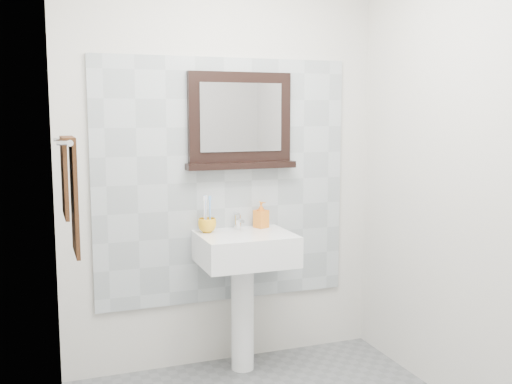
% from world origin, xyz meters
% --- Properties ---
extents(back_wall, '(2.00, 0.01, 2.50)m').
position_xyz_m(back_wall, '(0.00, 1.10, 1.25)').
color(back_wall, silver).
rests_on(back_wall, ground).
extents(front_wall, '(2.00, 0.01, 2.50)m').
position_xyz_m(front_wall, '(0.00, -1.10, 1.25)').
color(front_wall, silver).
rests_on(front_wall, ground).
extents(left_wall, '(0.01, 2.20, 2.50)m').
position_xyz_m(left_wall, '(-1.00, 0.00, 1.25)').
color(left_wall, silver).
rests_on(left_wall, ground).
extents(right_wall, '(0.01, 2.20, 2.50)m').
position_xyz_m(right_wall, '(1.00, 0.00, 1.25)').
color(right_wall, silver).
rests_on(right_wall, ground).
extents(splashback, '(1.60, 0.02, 1.50)m').
position_xyz_m(splashback, '(0.00, 1.09, 1.15)').
color(splashback, '#A3ACB0').
rests_on(splashback, back_wall).
extents(pedestal_sink, '(0.55, 0.44, 0.96)m').
position_xyz_m(pedestal_sink, '(0.06, 0.87, 0.68)').
color(pedestal_sink, white).
rests_on(pedestal_sink, ground).
extents(toothbrush_cup, '(0.13, 0.13, 0.09)m').
position_xyz_m(toothbrush_cup, '(-0.14, 0.98, 0.90)').
color(toothbrush_cup, gold).
rests_on(toothbrush_cup, pedestal_sink).
extents(toothbrushes, '(0.05, 0.04, 0.21)m').
position_xyz_m(toothbrushes, '(-0.14, 0.98, 0.98)').
color(toothbrushes, white).
rests_on(toothbrushes, toothbrush_cup).
extents(soap_dispenser, '(0.10, 0.10, 0.16)m').
position_xyz_m(soap_dispenser, '(0.21, 1.01, 0.94)').
color(soap_dispenser, '#E4541A').
rests_on(soap_dispenser, pedestal_sink).
extents(framed_mirror, '(0.69, 0.11, 0.58)m').
position_xyz_m(framed_mirror, '(0.10, 1.06, 1.51)').
color(framed_mirror, black).
rests_on(framed_mirror, back_wall).
extents(towel_bar, '(0.07, 0.40, 0.03)m').
position_xyz_m(towel_bar, '(-0.95, 0.47, 1.44)').
color(towel_bar, silver).
rests_on(towel_bar, left_wall).
extents(hand_towel, '(0.06, 0.30, 0.55)m').
position_xyz_m(hand_towel, '(-0.94, 0.47, 1.23)').
color(hand_towel, black).
rests_on(hand_towel, towel_bar).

